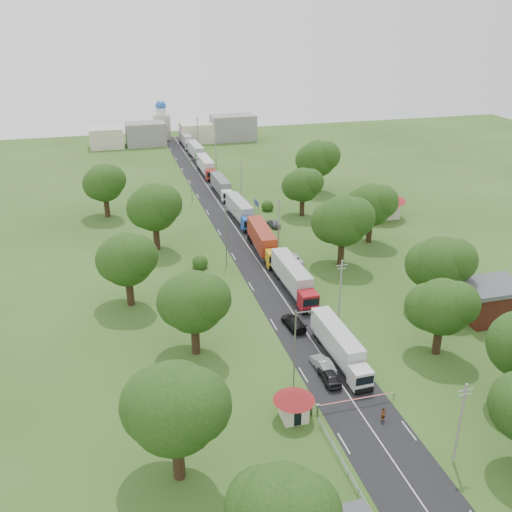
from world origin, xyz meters
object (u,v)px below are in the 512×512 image
object	(u,v)px
boom_barrier	(345,402)
car_lane_front	(329,376)
car_lane_mid	(323,364)
info_sign	(256,206)
truck_0	(340,345)
pedestrian_near	(383,415)
guard_booth	(294,401)

from	to	relation	value
boom_barrier	car_lane_front	bearing A→B (deg)	87.32
boom_barrier	car_lane_mid	world-z (taller)	car_lane_mid
info_sign	truck_0	size ratio (longest dim) A/B	0.29
info_sign	truck_0	world-z (taller)	info_sign
info_sign	pedestrian_near	world-z (taller)	info_sign
guard_booth	pedestrian_near	world-z (taller)	guard_booth
guard_booth	car_lane_mid	size ratio (longest dim) A/B	0.99
car_lane_front	info_sign	bearing A→B (deg)	-94.73
boom_barrier	guard_booth	world-z (taller)	guard_booth
guard_booth	car_lane_front	distance (m)	8.00
boom_barrier	info_sign	world-z (taller)	info_sign
truck_0	boom_barrier	bearing A→B (deg)	-109.02
boom_barrier	pedestrian_near	world-z (taller)	pedestrian_near
car_lane_mid	info_sign	bearing A→B (deg)	-101.93
guard_booth	car_lane_mid	distance (m)	9.75
boom_barrier	car_lane_mid	bearing A→B (deg)	87.23
car_lane_front	pedestrian_near	distance (m)	8.42
guard_booth	pedestrian_near	size ratio (longest dim) A/B	2.83
car_lane_front	pedestrian_near	size ratio (longest dim) A/B	2.83
truck_0	car_lane_mid	xyz separation A→B (m)	(-2.70, -1.49, -1.32)
car_lane_front	car_lane_mid	xyz separation A→B (m)	(0.12, 2.39, -0.02)
boom_barrier	truck_0	distance (m)	9.46
guard_booth	car_lane_front	size ratio (longest dim) A/B	1.00
info_sign	guard_booth	bearing A→B (deg)	-101.68
boom_barrier	info_sign	xyz separation A→B (m)	(6.56, 60.00, 2.11)
info_sign	boom_barrier	bearing A→B (deg)	-96.24
boom_barrier	guard_booth	bearing A→B (deg)	-179.99
boom_barrier	car_lane_front	xyz separation A→B (m)	(0.23, 5.00, -0.14)
truck_0	car_lane_front	world-z (taller)	truck_0
info_sign	pedestrian_near	distance (m)	63.07
car_lane_front	guard_booth	bearing A→B (deg)	41.29
info_sign	truck_0	xyz separation A→B (m)	(-3.50, -51.13, -0.95)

